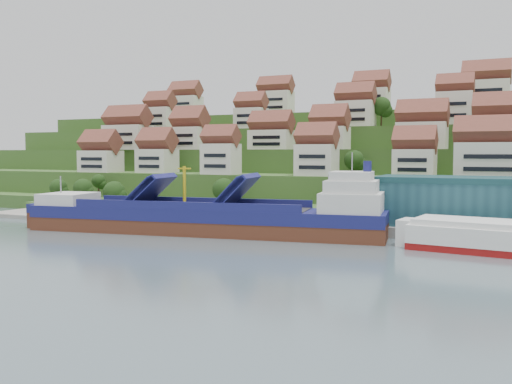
% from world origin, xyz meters
% --- Properties ---
extents(ground, '(300.00, 300.00, 0.00)m').
position_xyz_m(ground, '(0.00, 0.00, 0.00)').
color(ground, slate).
rests_on(ground, ground).
extents(quay, '(180.00, 14.00, 2.20)m').
position_xyz_m(quay, '(20.00, 15.00, 1.10)').
color(quay, gray).
rests_on(quay, ground).
extents(pebble_beach, '(45.00, 20.00, 1.00)m').
position_xyz_m(pebble_beach, '(-58.00, 12.00, 0.50)').
color(pebble_beach, gray).
rests_on(pebble_beach, ground).
extents(hillside, '(260.00, 128.00, 31.00)m').
position_xyz_m(hillside, '(0.00, 103.55, 10.66)').
color(hillside, '#2D4C1E').
rests_on(hillside, ground).
extents(hillside_village, '(154.27, 62.46, 28.75)m').
position_xyz_m(hillside_village, '(2.09, 60.21, 24.19)').
color(hillside_village, silver).
rests_on(hillside_village, ground).
extents(hillside_trees, '(137.06, 60.21, 31.36)m').
position_xyz_m(hillside_trees, '(-15.87, 41.06, 15.12)').
color(hillside_trees, '#1F3E14').
rests_on(hillside_trees, ground).
extents(flagpole, '(1.28, 0.16, 8.00)m').
position_xyz_m(flagpole, '(18.11, 10.00, 6.88)').
color(flagpole, gray).
rests_on(flagpole, quay).
extents(beach_huts, '(14.40, 3.70, 2.20)m').
position_xyz_m(beach_huts, '(-60.00, 10.75, 2.10)').
color(beach_huts, white).
rests_on(beach_huts, pebble_beach).
extents(cargo_ship, '(77.46, 22.59, 16.96)m').
position_xyz_m(cargo_ship, '(-9.52, -1.14, 3.24)').
color(cargo_ship, '#562A1A').
rests_on(cargo_ship, ground).
extents(second_ship, '(31.26, 14.95, 8.72)m').
position_xyz_m(second_ship, '(47.16, -0.46, 2.63)').
color(second_ship, maroon).
rests_on(second_ship, ground).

